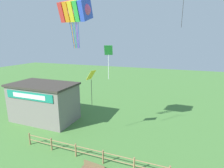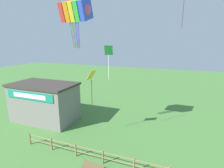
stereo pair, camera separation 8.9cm
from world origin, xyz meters
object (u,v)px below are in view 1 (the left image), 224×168
object	(u,v)px
kite_rainbow_parafoil	(76,11)
kite_green_diamond	(108,55)
kite_yellow_diamond	(91,80)
seaside_building	(44,102)

from	to	relation	value
kite_rainbow_parafoil	kite_green_diamond	size ratio (longest dim) A/B	1.38
kite_rainbow_parafoil	kite_green_diamond	distance (m)	4.93
kite_rainbow_parafoil	kite_yellow_diamond	bearing A→B (deg)	9.27
kite_green_diamond	seaside_building	bearing A→B (deg)	174.35
kite_rainbow_parafoil	kite_yellow_diamond	size ratio (longest dim) A/B	1.25
kite_rainbow_parafoil	kite_yellow_diamond	distance (m)	6.44
kite_yellow_diamond	kite_green_diamond	xyz separation A→B (m)	(1.66, 0.38, 2.39)
kite_rainbow_parafoil	kite_green_diamond	world-z (taller)	kite_rainbow_parafoil
seaside_building	kite_green_diamond	size ratio (longest dim) A/B	2.48
kite_yellow_diamond	kite_rainbow_parafoil	bearing A→B (deg)	-170.73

